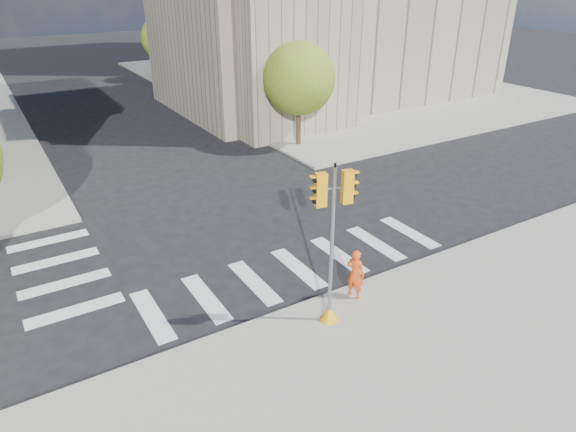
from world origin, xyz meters
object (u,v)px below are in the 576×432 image
at_px(lamp_near, 272,59).
at_px(photographer, 355,274).
at_px(lamp_far, 190,37).
at_px(traffic_signal, 331,258).

xyz_separation_m(lamp_near, photographer, (-7.60, -18.60, -3.58)).
height_order(lamp_near, photographer, lamp_near).
distance_m(lamp_near, photographer, 20.41).
relative_size(lamp_near, photographer, 4.77).
distance_m(lamp_far, traffic_signal, 34.48).
distance_m(traffic_signal, photographer, 2.02).
xyz_separation_m(traffic_signal, photographer, (1.43, 0.60, -1.30)).
height_order(traffic_signal, photographer, traffic_signal).
relative_size(lamp_near, traffic_signal, 1.61).
relative_size(lamp_far, traffic_signal, 1.61).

